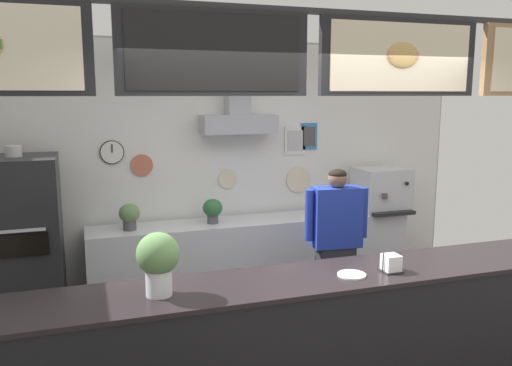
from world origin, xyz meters
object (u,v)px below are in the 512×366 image
potted_thyme (129,215)px  basil_vase (158,261)px  shop_worker (336,248)px  condiment_plate (352,275)px  napkin_holder (391,264)px  pizza_oven (21,249)px  espresso_machine (381,190)px  potted_oregano (213,209)px

potted_thyme → basil_vase: size_ratio=0.70×
shop_worker → condiment_plate: (-0.55, -1.29, 0.24)m
napkin_holder → potted_thyme: bearing=123.3°
pizza_oven → basil_vase: pizza_oven is taller
pizza_oven → napkin_holder: size_ratio=13.57×
espresso_machine → napkin_holder: (-1.34, -2.30, -0.03)m
basil_vase → potted_oregano: bearing=68.9°
potted_oregano → condiment_plate: size_ratio=1.38×
napkin_holder → espresso_machine: bearing=59.7°
pizza_oven → condiment_plate: (2.20, -2.13, 0.23)m
espresso_machine → napkin_holder: 2.66m
condiment_plate → potted_oregano: bearing=99.2°
potted_oregano → napkin_holder: size_ratio=1.95×
shop_worker → potted_oregano: size_ratio=6.11×
potted_thyme → napkin_holder: bearing=-56.7°
basil_vase → espresso_machine: bearing=37.9°
pizza_oven → potted_thyme: size_ratio=6.80×
napkin_holder → condiment_plate: bearing=178.3°
shop_worker → espresso_machine: 1.51m
condiment_plate → basil_vase: size_ratio=0.49×
potted_oregano → napkin_holder: napkin_holder is taller
espresso_machine → basil_vase: bearing=-142.1°
shop_worker → potted_oregano: (-0.92, 1.01, 0.22)m
espresso_machine → potted_thyme: espresso_machine is taller
pizza_oven → napkin_holder: 3.30m
espresso_machine → condiment_plate: (-1.63, -2.29, -0.07)m
pizza_oven → espresso_machine: pizza_oven is taller
espresso_machine → condiment_plate: espresso_machine is taller
shop_worker → napkin_holder: shop_worker is taller
pizza_oven → potted_oregano: pizza_oven is taller
shop_worker → napkin_holder: 1.35m
condiment_plate → napkin_holder: size_ratio=1.41×
condiment_plate → napkin_holder: 0.29m
potted_oregano → basil_vase: size_ratio=0.68×
potted_oregano → potted_thyme: size_ratio=0.98×
shop_worker → potted_thyme: 2.04m
potted_oregano → basil_vase: basil_vase is taller
pizza_oven → potted_thyme: pizza_oven is taller
pizza_oven → basil_vase: size_ratio=4.74×
pizza_oven → napkin_holder: (2.49, -2.14, 0.28)m
napkin_holder → potted_oregano: bearing=106.0°
potted_thyme → condiment_plate: size_ratio=1.41×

